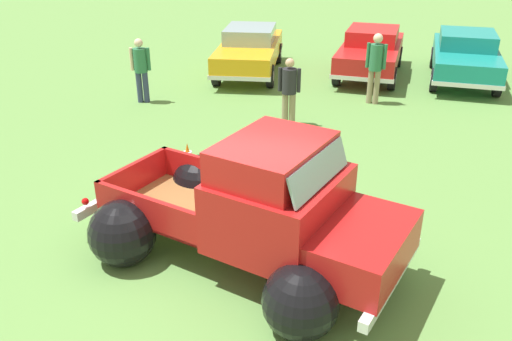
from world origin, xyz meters
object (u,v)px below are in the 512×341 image
(spectator_0, at_px, (376,64))
(spectator_2, at_px, (289,88))
(vintage_pickup_truck, at_px, (262,218))
(show_car_0, at_px, (250,49))
(lane_cone_0, at_px, (188,159))
(show_car_2, at_px, (465,55))
(spectator_1, at_px, (141,67))
(show_car_1, at_px, (371,50))

(spectator_0, height_order, spectator_2, spectator_0)
(vintage_pickup_truck, distance_m, show_car_0, 10.38)
(spectator_0, bearing_deg, lane_cone_0, 159.91)
(show_car_2, relative_size, lane_cone_0, 7.20)
(spectator_1, height_order, lane_cone_0, spectator_1)
(spectator_0, height_order, lane_cone_0, spectator_0)
(vintage_pickup_truck, relative_size, spectator_0, 2.70)
(vintage_pickup_truck, bearing_deg, spectator_0, 98.98)
(show_car_0, relative_size, spectator_1, 2.83)
(show_car_1, xyz_separation_m, lane_cone_0, (-2.84, -8.20, -0.47))
(spectator_0, bearing_deg, show_car_0, 72.32)
(spectator_1, bearing_deg, spectator_0, 88.49)
(show_car_2, height_order, spectator_1, spectator_1)
(show_car_2, relative_size, spectator_2, 2.84)
(vintage_pickup_truck, distance_m, lane_cone_0, 3.30)
(show_car_2, bearing_deg, show_car_1, -85.49)
(vintage_pickup_truck, relative_size, spectator_2, 3.11)
(spectator_2, height_order, lane_cone_0, spectator_2)
(vintage_pickup_truck, height_order, show_car_0, vintage_pickup_truck)
(vintage_pickup_truck, xyz_separation_m, spectator_1, (-4.92, 6.33, 0.21))
(vintage_pickup_truck, relative_size, show_car_2, 1.10)
(show_car_1, height_order, show_car_2, same)
(show_car_0, height_order, spectator_1, spectator_1)
(show_car_0, distance_m, spectator_2, 4.82)
(spectator_1, bearing_deg, spectator_2, 64.80)
(show_car_1, bearing_deg, spectator_1, -50.09)
(show_car_1, bearing_deg, spectator_0, 7.88)
(spectator_0, xyz_separation_m, lane_cone_0, (-3.12, -5.32, -0.75))
(show_car_0, xyz_separation_m, show_car_1, (3.70, 0.76, -0.00))
(show_car_0, height_order, spectator_0, spectator_0)
(show_car_1, relative_size, lane_cone_0, 7.05)
(show_car_0, xyz_separation_m, spectator_1, (-1.94, -3.61, 0.18))
(spectator_1, bearing_deg, show_car_2, 102.47)
(lane_cone_0, bearing_deg, spectator_1, 126.29)
(show_car_0, distance_m, show_car_1, 3.78)
(vintage_pickup_truck, height_order, show_car_2, vintage_pickup_truck)
(show_car_1, height_order, spectator_2, spectator_2)
(show_car_0, relative_size, lane_cone_0, 7.60)
(vintage_pickup_truck, relative_size, show_car_0, 1.04)
(vintage_pickup_truck, height_order, spectator_0, vintage_pickup_truck)
(lane_cone_0, bearing_deg, vintage_pickup_truck, -49.93)
(show_car_2, bearing_deg, spectator_1, -60.09)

